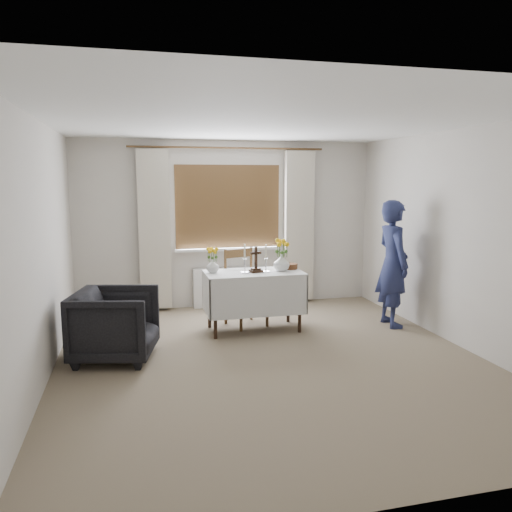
{
  "coord_description": "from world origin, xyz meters",
  "views": [
    {
      "loc": [
        -1.4,
        -4.91,
        1.93
      ],
      "look_at": [
        0.05,
        0.94,
        1.0
      ],
      "focal_mm": 35.0,
      "sensor_mm": 36.0,
      "label": 1
    }
  ],
  "objects": [
    {
      "name": "ground",
      "position": [
        0.0,
        0.0,
        0.0
      ],
      "size": [
        5.0,
        5.0,
        0.0
      ],
      "primitive_type": "plane",
      "color": "gray",
      "rests_on": "ground"
    },
    {
      "name": "altar_table",
      "position": [
        0.07,
        1.14,
        0.38
      ],
      "size": [
        1.24,
        0.64,
        0.76
      ],
      "primitive_type": "cube",
      "color": "white",
      "rests_on": "ground"
    },
    {
      "name": "wooden_chair",
      "position": [
        0.03,
        1.37,
        0.51
      ],
      "size": [
        0.59,
        0.59,
        1.01
      ],
      "primitive_type": null,
      "rotation": [
        0.0,
        0.0,
        0.32
      ],
      "color": "brown",
      "rests_on": "ground"
    },
    {
      "name": "armchair",
      "position": [
        -1.62,
        0.48,
        0.38
      ],
      "size": [
        1.0,
        0.99,
        0.77
      ],
      "primitive_type": "imported",
      "rotation": [
        0.0,
        0.0,
        1.34
      ],
      "color": "black",
      "rests_on": "ground"
    },
    {
      "name": "person",
      "position": [
        1.9,
        0.91,
        0.83
      ],
      "size": [
        0.42,
        0.62,
        1.66
      ],
      "primitive_type": "imported",
      "rotation": [
        0.0,
        0.0,
        1.53
      ],
      "color": "navy",
      "rests_on": "ground"
    },
    {
      "name": "radiator",
      "position": [
        0.0,
        2.42,
        0.3
      ],
      "size": [
        1.1,
        0.1,
        0.6
      ],
      "primitive_type": "cube",
      "color": "silver",
      "rests_on": "ground"
    },
    {
      "name": "wooden_cross",
      "position": [
        0.09,
        1.11,
        0.93
      ],
      "size": [
        0.17,
        0.14,
        0.33
      ],
      "primitive_type": null,
      "rotation": [
        0.0,
        0.0,
        0.2
      ],
      "color": "black",
      "rests_on": "altar_table"
    },
    {
      "name": "candlestick_left",
      "position": [
        -0.05,
        1.1,
        0.95
      ],
      "size": [
        0.11,
        0.11,
        0.37
      ],
      "primitive_type": null,
      "rotation": [
        0.0,
        0.0,
        0.03
      ],
      "color": "white",
      "rests_on": "altar_table"
    },
    {
      "name": "candlestick_right",
      "position": [
        0.22,
        1.1,
        0.94
      ],
      "size": [
        0.13,
        0.13,
        0.35
      ],
      "primitive_type": null,
      "rotation": [
        0.0,
        0.0,
        -0.31
      ],
      "color": "white",
      "rests_on": "altar_table"
    },
    {
      "name": "flower_vase_left",
      "position": [
        -0.44,
        1.22,
        0.85
      ],
      "size": [
        0.21,
        0.21,
        0.17
      ],
      "primitive_type": "imported",
      "rotation": [
        0.0,
        0.0,
        0.33
      ],
      "color": "silver",
      "rests_on": "altar_table"
    },
    {
      "name": "flower_vase_right",
      "position": [
        0.43,
        1.12,
        0.87
      ],
      "size": [
        0.26,
        0.26,
        0.21
      ],
      "primitive_type": "imported",
      "rotation": [
        0.0,
        0.0,
        0.35
      ],
      "color": "silver",
      "rests_on": "altar_table"
    },
    {
      "name": "wicker_basket",
      "position": [
        0.59,
        1.23,
        0.8
      ],
      "size": [
        0.24,
        0.24,
        0.07
      ],
      "primitive_type": "cylinder",
      "rotation": [
        0.0,
        0.0,
        0.35
      ],
      "color": "brown",
      "rests_on": "altar_table"
    }
  ]
}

